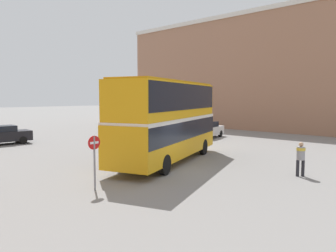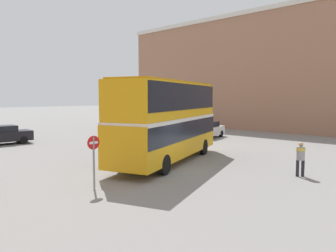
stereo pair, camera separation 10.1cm
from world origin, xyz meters
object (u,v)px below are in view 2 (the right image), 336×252
(pedestrian_foreground, at_px, (301,156))
(parked_car_kerb_far, at_px, (3,135))
(double_decker_bus, at_px, (168,116))
(no_entry_sign, at_px, (94,154))
(parked_car_kerb_near, at_px, (208,130))

(pedestrian_foreground, height_order, parked_car_kerb_far, pedestrian_foreground)
(double_decker_bus, height_order, no_entry_sign, double_decker_bus)
(double_decker_bus, height_order, pedestrian_foreground, double_decker_bus)
(double_decker_bus, bearing_deg, pedestrian_foreground, -95.68)
(double_decker_bus, bearing_deg, no_entry_sign, 176.57)
(pedestrian_foreground, bearing_deg, parked_car_kerb_far, -116.09)
(pedestrian_foreground, bearing_deg, double_decker_bus, -116.88)
(double_decker_bus, distance_m, no_entry_sign, 6.80)
(double_decker_bus, relative_size, parked_car_kerb_near, 2.42)
(pedestrian_foreground, xyz_separation_m, parked_car_kerb_near, (9.34, 12.42, -0.24))
(double_decker_bus, bearing_deg, parked_car_kerb_far, 85.49)
(double_decker_bus, bearing_deg, parked_car_kerb_near, 5.98)
(pedestrian_foreground, height_order, parked_car_kerb_near, pedestrian_foreground)
(parked_car_kerb_far, height_order, no_entry_sign, no_entry_sign)
(pedestrian_foreground, xyz_separation_m, parked_car_kerb_far, (-5.66, 21.95, -0.24))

